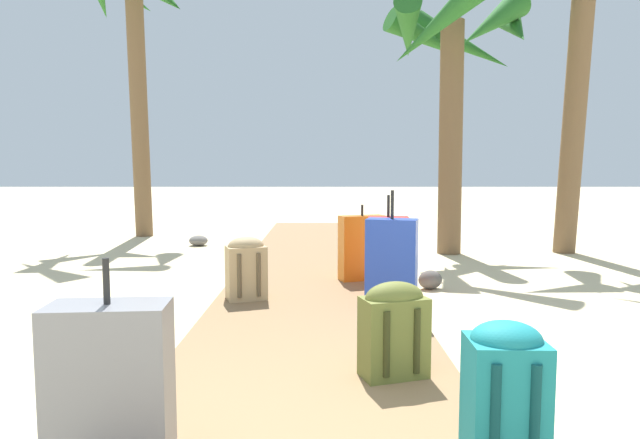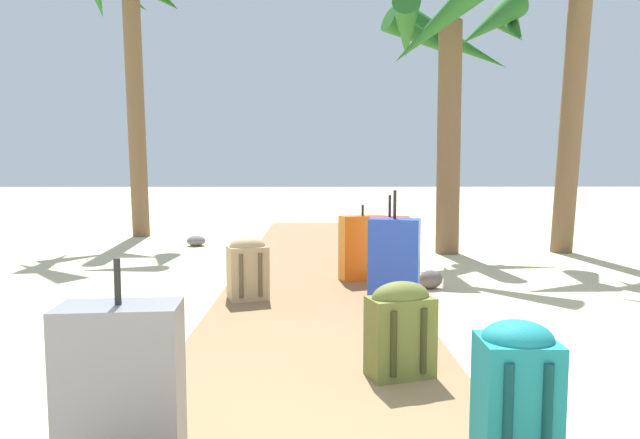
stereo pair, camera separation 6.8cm
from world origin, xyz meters
TOP-DOWN VIEW (x-y plane):
  - ground_plane at (0.00, 3.88)m, footprint 60.00×60.00m
  - boardwalk at (0.00, 4.85)m, footprint 1.60×9.70m
  - suitcase_orange at (0.47, 4.09)m, footprint 0.47×0.30m
  - suitcase_blue at (0.59, 2.84)m, footprint 0.40×0.29m
  - backpack_tan at (-0.54, 3.29)m, footprint 0.37×0.32m
  - backpack_olive at (0.45, 1.61)m, footprint 0.37×0.28m
  - suitcase_grey at (-0.70, 0.79)m, footprint 0.45×0.25m
  - backpack_teal at (0.73, 0.75)m, footprint 0.27×0.26m
  - suitcase_red at (0.64, 3.45)m, footprint 0.35×0.24m
  - palm_tree_far_left at (-2.90, 8.05)m, footprint 2.14×2.05m
  - palm_tree_near_right at (1.89, 6.31)m, footprint 2.06×2.22m
  - rock_left_mid at (-1.07, 6.24)m, footprint 0.25×0.25m
  - rock_right_near at (1.12, 4.03)m, footprint 0.30×0.28m
  - rock_left_far at (-1.76, 7.01)m, footprint 0.39×0.39m

SIDE VIEW (x-z plane):
  - ground_plane at x=0.00m, z-range 0.00..0.00m
  - boardwalk at x=0.00m, z-range 0.00..0.08m
  - rock_left_mid at x=-1.07m, z-range 0.00..0.11m
  - rock_left_far at x=-1.76m, z-range 0.00..0.15m
  - rock_right_near at x=1.12m, z-range 0.00..0.18m
  - backpack_olive at x=0.45m, z-range 0.09..0.59m
  - backpack_tan at x=-0.54m, z-range 0.09..0.61m
  - backpack_teal at x=0.73m, z-range 0.09..0.63m
  - suitcase_grey at x=-0.70m, z-range 0.00..0.75m
  - suitcase_orange at x=0.47m, z-range 0.03..0.76m
  - suitcase_red at x=0.64m, z-range -0.01..0.84m
  - suitcase_blue at x=0.59m, z-range -0.02..0.89m
  - palm_tree_near_right at x=1.89m, z-range 0.90..4.39m
  - palm_tree_far_left at x=-2.90m, z-range 1.27..5.94m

